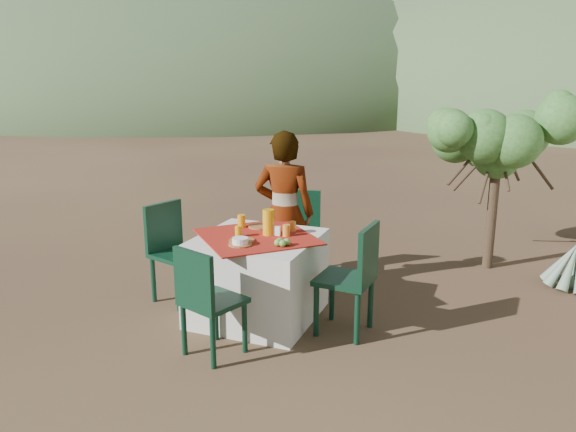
# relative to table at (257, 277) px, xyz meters

# --- Properties ---
(ground) EXTENTS (160.00, 160.00, 0.00)m
(ground) POSITION_rel_table_xyz_m (0.68, 0.16, -0.38)
(ground) COLOR #362118
(ground) RESTS_ON ground
(table) EXTENTS (1.30, 1.30, 0.76)m
(table) POSITION_rel_table_xyz_m (0.00, 0.00, 0.00)
(table) COLOR white
(table) RESTS_ON ground
(chair_far) EXTENTS (0.51, 0.51, 0.94)m
(chair_far) POSITION_rel_table_xyz_m (-0.01, 1.09, 0.14)
(chair_far) COLOR black
(chair_far) RESTS_ON ground
(chair_near) EXTENTS (0.52, 0.52, 0.89)m
(chair_near) POSITION_rel_table_xyz_m (-0.05, -0.84, 0.12)
(chair_near) COLOR black
(chair_near) RESTS_ON ground
(chair_left) EXTENTS (0.54, 0.54, 0.95)m
(chair_left) POSITION_rel_table_xyz_m (-0.93, 0.08, 0.15)
(chair_left) COLOR black
(chair_left) RESTS_ON ground
(chair_right) EXTENTS (0.47, 0.47, 0.96)m
(chair_right) POSITION_rel_table_xyz_m (0.89, -0.02, 0.15)
(chair_right) COLOR black
(chair_right) RESTS_ON ground
(person) EXTENTS (0.66, 0.49, 1.63)m
(person) POSITION_rel_table_xyz_m (-0.01, 0.67, 0.43)
(person) COLOR #8C6651
(person) RESTS_ON ground
(shrub_tree) EXTENTS (1.46, 1.44, 1.72)m
(shrub_tree) POSITION_rel_table_xyz_m (1.94, 2.22, 0.98)
(shrub_tree) COLOR #423221
(shrub_tree) RESTS_ON ground
(agave) EXTENTS (0.66, 0.66, 0.70)m
(agave) POSITION_rel_table_xyz_m (2.76, 1.87, -0.14)
(agave) COLOR gray
(agave) RESTS_ON ground
(hill_near_left) EXTENTS (40.00, 40.00, 16.00)m
(hill_near_left) POSITION_rel_table_xyz_m (-17.32, 30.16, -0.38)
(hill_near_left) COLOR #3C5530
(hill_near_left) RESTS_ON ground
(hill_far_center) EXTENTS (60.00, 60.00, 24.00)m
(hill_far_center) POSITION_rel_table_xyz_m (-3.32, 52.16, -0.38)
(hill_far_center) COLOR slate
(hill_far_center) RESTS_ON ground
(plate_far) EXTENTS (0.22, 0.22, 0.01)m
(plate_far) POSITION_rel_table_xyz_m (-0.09, 0.27, 0.39)
(plate_far) COLOR brown
(plate_far) RESTS_ON table
(plate_near) EXTENTS (0.22, 0.22, 0.01)m
(plate_near) POSITION_rel_table_xyz_m (-0.05, -0.20, 0.39)
(plate_near) COLOR brown
(plate_near) RESTS_ON table
(glass_far) EXTENTS (0.07, 0.07, 0.12)m
(glass_far) POSITION_rel_table_xyz_m (-0.25, 0.21, 0.44)
(glass_far) COLOR orange
(glass_far) RESTS_ON table
(glass_near) EXTENTS (0.06, 0.06, 0.10)m
(glass_near) POSITION_rel_table_xyz_m (-0.14, -0.08, 0.43)
(glass_near) COLOR orange
(glass_near) RESTS_ON table
(juice_pitcher) EXTENTS (0.10, 0.10, 0.23)m
(juice_pitcher) POSITION_rel_table_xyz_m (0.08, 0.07, 0.50)
(juice_pitcher) COLOR orange
(juice_pitcher) RESTS_ON table
(bowl_plate) EXTENTS (0.20, 0.20, 0.01)m
(bowl_plate) POSITION_rel_table_xyz_m (-0.02, -0.30, 0.39)
(bowl_plate) COLOR brown
(bowl_plate) RESTS_ON table
(white_bowl) EXTENTS (0.14, 0.14, 0.05)m
(white_bowl) POSITION_rel_table_xyz_m (-0.02, -0.30, 0.42)
(white_bowl) COLOR white
(white_bowl) RESTS_ON bowl_plate
(jar_left) EXTENTS (0.06, 0.06, 0.10)m
(jar_left) POSITION_rel_table_xyz_m (0.24, 0.09, 0.43)
(jar_left) COLOR orange
(jar_left) RESTS_ON table
(jar_right) EXTENTS (0.06, 0.06, 0.09)m
(jar_right) POSITION_rel_table_xyz_m (0.24, 0.26, 0.43)
(jar_right) COLOR orange
(jar_right) RESTS_ON table
(napkin_holder) EXTENTS (0.07, 0.04, 0.08)m
(napkin_holder) POSITION_rel_table_xyz_m (0.16, 0.08, 0.42)
(napkin_holder) COLOR white
(napkin_holder) RESTS_ON table
(fruit_cluster) EXTENTS (0.12, 0.11, 0.06)m
(fruit_cluster) POSITION_rel_table_xyz_m (0.31, -0.19, 0.41)
(fruit_cluster) COLOR #639F39
(fruit_cluster) RESTS_ON table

